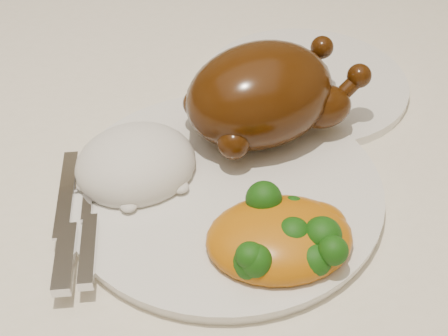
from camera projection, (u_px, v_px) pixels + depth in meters
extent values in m
cube|color=brown|center=(55.00, 151.00, 0.65)|extent=(1.60, 0.90, 0.04)
cube|color=white|center=(50.00, 132.00, 0.63)|extent=(1.72, 1.02, 0.01)
cylinder|color=white|center=(224.00, 190.00, 0.56)|extent=(0.28, 0.28, 0.01)
cylinder|color=white|center=(304.00, 83.00, 0.68)|extent=(0.30, 0.30, 0.01)
ellipsoid|color=#402206|center=(260.00, 95.00, 0.58)|extent=(0.17, 0.15, 0.09)
ellipsoid|color=#402206|center=(251.00, 80.00, 0.56)|extent=(0.08, 0.07, 0.04)
ellipsoid|color=#402206|center=(322.00, 106.00, 0.59)|extent=(0.06, 0.04, 0.04)
sphere|color=#402206|center=(359.00, 76.00, 0.59)|extent=(0.02, 0.02, 0.02)
ellipsoid|color=#402206|center=(287.00, 76.00, 0.63)|extent=(0.06, 0.04, 0.04)
sphere|color=#402206|center=(322.00, 47.00, 0.63)|extent=(0.02, 0.02, 0.02)
sphere|color=#402206|center=(234.00, 143.00, 0.55)|extent=(0.03, 0.03, 0.03)
sphere|color=#402206|center=(198.00, 104.00, 0.59)|extent=(0.03, 0.03, 0.03)
ellipsoid|color=white|center=(136.00, 164.00, 0.56)|extent=(0.13, 0.13, 0.06)
ellipsoid|color=orange|center=(279.00, 239.00, 0.49)|extent=(0.12, 0.10, 0.04)
ellipsoid|color=orange|center=(314.00, 225.00, 0.50)|extent=(0.05, 0.05, 0.03)
ellipsoid|color=#0E3508|center=(293.00, 236.00, 0.48)|extent=(0.03, 0.03, 0.03)
ellipsoid|color=#0E3508|center=(302.00, 221.00, 0.50)|extent=(0.02, 0.02, 0.02)
ellipsoid|color=#0E3508|center=(333.00, 251.00, 0.47)|extent=(0.02, 0.02, 0.02)
ellipsoid|color=#0E3508|center=(251.00, 244.00, 0.49)|extent=(0.02, 0.02, 0.02)
ellipsoid|color=#0E3508|center=(250.00, 255.00, 0.46)|extent=(0.02, 0.02, 0.02)
ellipsoid|color=#0E3508|center=(322.00, 235.00, 0.48)|extent=(0.03, 0.03, 0.03)
ellipsoid|color=#0E3508|center=(251.00, 263.00, 0.47)|extent=(0.03, 0.03, 0.03)
ellipsoid|color=#0E3508|center=(265.00, 230.00, 0.50)|extent=(0.02, 0.02, 0.02)
ellipsoid|color=#0E3508|center=(293.00, 207.00, 0.51)|extent=(0.02, 0.02, 0.02)
ellipsoid|color=#0E3508|center=(314.00, 260.00, 0.47)|extent=(0.03, 0.03, 0.03)
ellipsoid|color=#0E3508|center=(256.00, 261.00, 0.46)|extent=(0.03, 0.03, 0.03)
ellipsoid|color=#0E3508|center=(264.00, 200.00, 0.50)|extent=(0.03, 0.03, 0.03)
cube|color=silver|center=(66.00, 193.00, 0.54)|extent=(0.02, 0.11, 0.00)
cube|color=silver|center=(65.00, 258.00, 0.48)|extent=(0.02, 0.07, 0.01)
cube|color=silver|center=(88.00, 251.00, 0.49)|extent=(0.02, 0.07, 0.01)
cube|color=silver|center=(87.00, 189.00, 0.54)|extent=(0.02, 0.08, 0.00)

